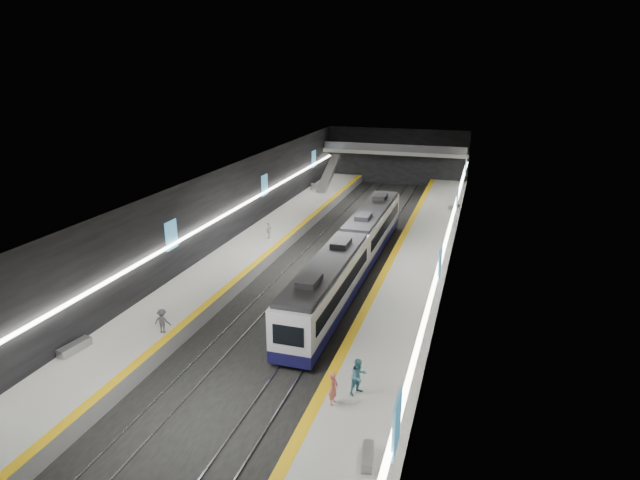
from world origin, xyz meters
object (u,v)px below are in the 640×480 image
(bench_left_far, at_px, (313,186))
(passenger_left_b, at_px, (162,321))
(escalator, at_px, (329,173))
(bench_right_far, at_px, (454,207))
(bench_left_near, at_px, (74,347))
(passenger_right_b, at_px, (359,377))
(passenger_right_a, at_px, (333,389))
(passenger_left_a, at_px, (269,231))
(train, at_px, (353,252))
(bench_right_near, at_px, (368,457))

(bench_left_far, relative_size, passenger_left_b, 1.09)
(escalator, relative_size, bench_right_far, 4.47)
(bench_left_near, bearing_deg, bench_left_far, 98.78)
(escalator, relative_size, passenger_right_b, 4.17)
(escalator, distance_m, bench_left_near, 45.44)
(bench_right_far, xyz_separation_m, passenger_right_a, (-3.13, -39.42, 0.64))
(bench_right_far, relative_size, passenger_right_a, 1.05)
(bench_right_far, bearing_deg, passenger_left_a, -110.17)
(train, height_order, bench_right_near, train)
(bench_left_near, bearing_deg, train, 65.16)
(passenger_right_b, bearing_deg, bench_left_far, 57.44)
(train, height_order, passenger_left_a, train)
(passenger_right_b, relative_size, passenger_left_b, 1.22)
(bench_right_near, distance_m, passenger_right_a, 4.19)
(bench_left_near, height_order, passenger_left_b, passenger_left_b)
(train, height_order, passenger_left_b, train)
(train, bearing_deg, bench_right_far, 72.19)
(bench_left_near, height_order, bench_right_near, bench_left_near)
(bench_left_far, height_order, bench_right_far, bench_right_far)
(bench_right_near, xyz_separation_m, passenger_left_a, (-15.30, 26.36, 0.58))
(bench_right_far, bearing_deg, bench_left_near, -91.55)
(bench_left_far, bearing_deg, bench_right_near, -94.37)
(bench_right_near, relative_size, passenger_left_b, 1.06)
(bench_right_far, relative_size, passenger_right_b, 0.93)
(train, bearing_deg, passenger_right_b, -75.18)
(passenger_right_a, bearing_deg, bench_left_far, 23.77)
(escalator, height_order, passenger_right_a, escalator)
(escalator, bearing_deg, bench_left_near, -92.52)
(bench_right_near, relative_size, passenger_right_b, 0.86)
(bench_right_near, bearing_deg, passenger_left_b, 144.22)
(train, xyz_separation_m, passenger_left_a, (-9.25, 4.56, -0.42))
(train, height_order, passenger_right_b, train)
(bench_left_near, xyz_separation_m, passenger_left_a, (2.75, 22.61, 0.53))
(bench_right_near, xyz_separation_m, passenger_right_a, (-2.44, 3.34, 0.65))
(train, height_order, passenger_right_a, train)
(train, xyz_separation_m, bench_right_near, (6.05, -21.80, -0.99))
(bench_left_near, bearing_deg, passenger_right_a, 7.26)
(bench_right_far, xyz_separation_m, passenger_left_a, (-15.98, -16.39, 0.56))
(bench_left_near, xyz_separation_m, passenger_right_a, (15.61, -0.41, 0.61))
(bench_left_near, relative_size, bench_left_far, 1.20)
(bench_left_far, relative_size, bench_right_near, 1.03)
(passenger_right_b, bearing_deg, passenger_right_a, 178.44)
(bench_left_far, relative_size, bench_right_far, 0.95)
(passenger_left_a, height_order, passenger_left_b, passenger_left_b)
(escalator, relative_size, passenger_right_a, 4.68)
(escalator, xyz_separation_m, passenger_right_b, (14.57, -44.57, -0.94))
(passenger_right_b, distance_m, passenger_left_b, 13.19)
(train, distance_m, bench_left_far, 29.16)
(passenger_left_a, distance_m, passenger_left_b, 19.20)
(passenger_right_a, bearing_deg, bench_right_far, 0.12)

